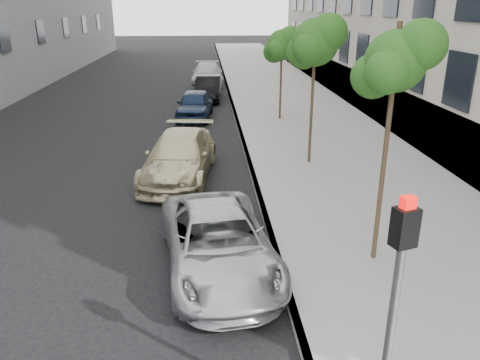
{
  "coord_description": "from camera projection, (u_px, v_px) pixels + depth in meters",
  "views": [
    {
      "loc": [
        -0.28,
        -7.01,
        5.19
      ],
      "look_at": [
        0.44,
        2.75,
        1.5
      ],
      "focal_mm": 35.0,
      "sensor_mm": 36.0,
      "label": 1
    }
  ],
  "objects": [
    {
      "name": "signal_pole",
      "position": [
        394.0,
        304.0,
        4.99
      ],
      "size": [
        0.28,
        0.25,
        3.29
      ],
      "rotation": [
        0.0,
        0.0,
        0.32
      ],
      "color": "#939699",
      "rests_on": "sidewalk"
    },
    {
      "name": "tree_far",
      "position": [
        282.0,
        45.0,
        20.92
      ],
      "size": [
        1.7,
        1.5,
        4.18
      ],
      "color": "#38281C",
      "rests_on": "sidewalk"
    },
    {
      "name": "tree_near",
      "position": [
        397.0,
        62.0,
        8.54
      ],
      "size": [
        1.54,
        1.34,
        4.83
      ],
      "color": "#38281C",
      "rests_on": "sidewalk"
    },
    {
      "name": "curb",
      "position": [
        227.0,
        87.0,
        30.85
      ],
      "size": [
        0.15,
        72.0,
        0.14
      ],
      "primitive_type": "cube",
      "color": "#9E9B93",
      "rests_on": "ground"
    },
    {
      "name": "tree_mid",
      "position": [
        316.0,
        42.0,
        14.65
      ],
      "size": [
        1.8,
        1.6,
        4.82
      ],
      "color": "#38281C",
      "rests_on": "sidewalk"
    },
    {
      "name": "ground",
      "position": [
        227.0,
        313.0,
        8.39
      ],
      "size": [
        160.0,
        160.0,
        0.0
      ],
      "primitive_type": "plane",
      "color": "black",
      "rests_on": "ground"
    },
    {
      "name": "sedan_black",
      "position": [
        208.0,
        88.0,
        26.82
      ],
      "size": [
        1.67,
        4.1,
        1.32
      ],
      "primitive_type": "imported",
      "rotation": [
        0.0,
        0.0,
        -0.07
      ],
      "color": "black",
      "rests_on": "ground"
    },
    {
      "name": "sedan_rear",
      "position": [
        207.0,
        74.0,
        31.71
      ],
      "size": [
        2.13,
        5.05,
        1.46
      ],
      "primitive_type": "imported",
      "rotation": [
        0.0,
        0.0,
        -0.02
      ],
      "color": "#95979D",
      "rests_on": "ground"
    },
    {
      "name": "suv",
      "position": [
        179.0,
        156.0,
        14.71
      ],
      "size": [
        2.57,
        5.03,
        1.4
      ],
      "primitive_type": "imported",
      "rotation": [
        0.0,
        0.0,
        -0.13
      ],
      "color": "tan",
      "rests_on": "ground"
    },
    {
      "name": "sidewalk",
      "position": [
        274.0,
        86.0,
        31.06
      ],
      "size": [
        6.4,
        72.0,
        0.14
      ],
      "primitive_type": "cube",
      "color": "gray",
      "rests_on": "ground"
    },
    {
      "name": "sedan_blue",
      "position": [
        195.0,
        104.0,
        22.52
      ],
      "size": [
        1.91,
        4.02,
        1.33
      ],
      "primitive_type": "imported",
      "rotation": [
        0.0,
        0.0,
        -0.09
      ],
      "color": "black",
      "rests_on": "ground"
    },
    {
      "name": "minivan",
      "position": [
        218.0,
        243.0,
        9.53
      ],
      "size": [
        2.68,
        4.8,
        1.27
      ],
      "primitive_type": "imported",
      "rotation": [
        0.0,
        0.0,
        0.13
      ],
      "color": "#AFB2B4",
      "rests_on": "ground"
    }
  ]
}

